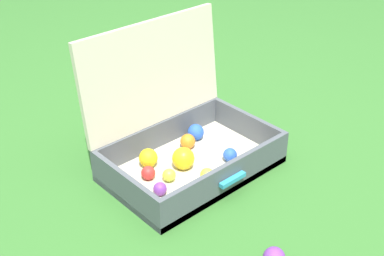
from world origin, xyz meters
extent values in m
plane|color=#336B28|center=(0.00, 0.00, 0.00)|extent=(16.00, 16.00, 0.00)
cube|color=beige|center=(-0.02, 0.06, 0.01)|extent=(0.60, 0.38, 0.03)
cube|color=#4C5156|center=(-0.32, 0.06, 0.06)|extent=(0.02, 0.38, 0.13)
cube|color=#4C5156|center=(0.27, 0.06, 0.06)|extent=(0.02, 0.38, 0.13)
cube|color=#4C5156|center=(-0.02, -0.13, 0.06)|extent=(0.57, 0.02, 0.13)
cube|color=#4C5156|center=(-0.02, 0.24, 0.06)|extent=(0.57, 0.02, 0.13)
cube|color=beige|center=(-0.02, 0.27, 0.32)|extent=(0.60, 0.06, 0.38)
cube|color=teal|center=(-0.02, -0.15, 0.07)|extent=(0.11, 0.02, 0.02)
sphere|color=blue|center=(0.11, 0.18, 0.06)|extent=(0.06, 0.06, 0.06)
sphere|color=#CCDB38|center=(-0.15, 0.04, 0.05)|extent=(0.05, 0.05, 0.05)
sphere|color=#CCDB38|center=(-0.05, -0.05, 0.05)|extent=(0.05, 0.05, 0.05)
sphere|color=yellow|center=(-0.14, 0.16, 0.06)|extent=(0.07, 0.07, 0.07)
sphere|color=purple|center=(-0.22, 0.00, 0.05)|extent=(0.05, 0.05, 0.05)
sphere|color=yellow|center=(-0.06, 0.06, 0.07)|extent=(0.08, 0.08, 0.08)
sphere|color=blue|center=(0.10, -0.02, 0.05)|extent=(0.05, 0.05, 0.05)
sphere|color=orange|center=(0.04, 0.15, 0.05)|extent=(0.06, 0.06, 0.06)
sphere|color=red|center=(-0.19, 0.10, 0.05)|extent=(0.05, 0.05, 0.05)
camera|label=1|loc=(-1.07, -1.11, 1.12)|focal=49.29mm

